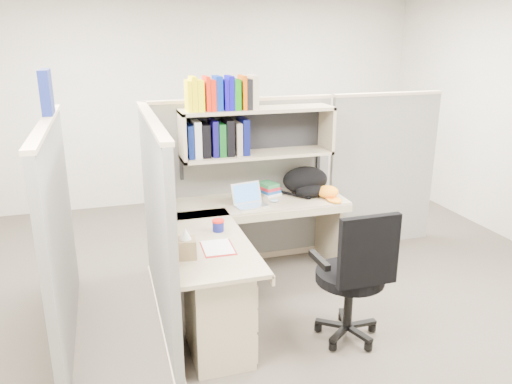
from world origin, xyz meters
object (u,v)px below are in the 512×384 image
object	(u,v)px
task_chair	(352,296)
laptop	(251,195)
desk	(231,278)
snack_canister	(218,225)
backpack	(308,182)

from	to	relation	value
task_chair	laptop	bearing A→B (deg)	110.77
desk	snack_canister	distance (m)	0.41
desk	snack_canister	bearing A→B (deg)	99.17
laptop	snack_canister	distance (m)	0.64
laptop	task_chair	distance (m)	1.29
snack_canister	task_chair	bearing A→B (deg)	-37.58
desk	laptop	distance (m)	0.90
desk	task_chair	xyz separation A→B (m)	(0.80, -0.41, -0.07)
laptop	backpack	xyz separation A→B (m)	(0.61, 0.17, 0.03)
laptop	task_chair	bearing A→B (deg)	-80.32
desk	backpack	bearing A→B (deg)	42.33
snack_canister	task_chair	distance (m)	1.13
laptop	snack_canister	xyz separation A→B (m)	(-0.41, -0.49, -0.05)
desk	backpack	world-z (taller)	backpack
desk	laptop	bearing A→B (deg)	62.83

